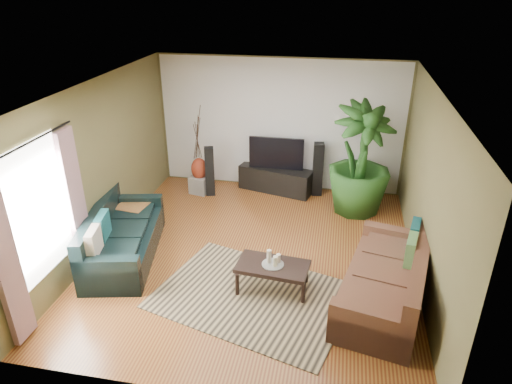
% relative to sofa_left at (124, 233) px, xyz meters
% --- Properties ---
extents(floor, '(5.50, 5.50, 0.00)m').
position_rel_sofa_left_xyz_m(floor, '(2.02, 0.39, -0.42)').
color(floor, brown).
rests_on(floor, ground).
extents(ceiling, '(5.50, 5.50, 0.00)m').
position_rel_sofa_left_xyz_m(ceiling, '(2.02, 0.39, 2.28)').
color(ceiling, white).
rests_on(ceiling, ground).
extents(wall_back, '(5.00, 0.00, 5.00)m').
position_rel_sofa_left_xyz_m(wall_back, '(2.02, 3.14, 0.93)').
color(wall_back, brown).
rests_on(wall_back, ground).
extents(wall_front, '(5.00, 0.00, 5.00)m').
position_rel_sofa_left_xyz_m(wall_front, '(2.02, -2.36, 0.93)').
color(wall_front, brown).
rests_on(wall_front, ground).
extents(wall_left, '(0.00, 5.50, 5.50)m').
position_rel_sofa_left_xyz_m(wall_left, '(-0.48, 0.39, 0.92)').
color(wall_left, brown).
rests_on(wall_left, ground).
extents(wall_right, '(0.00, 5.50, 5.50)m').
position_rel_sofa_left_xyz_m(wall_right, '(4.52, 0.39, 0.92)').
color(wall_right, brown).
rests_on(wall_right, ground).
extents(backwall_panel, '(4.90, 0.00, 4.90)m').
position_rel_sofa_left_xyz_m(backwall_panel, '(2.02, 3.13, 0.93)').
color(backwall_panel, white).
rests_on(backwall_panel, ground).
extents(window_pane, '(0.00, 1.80, 1.80)m').
position_rel_sofa_left_xyz_m(window_pane, '(-0.46, -1.21, 0.97)').
color(window_pane, white).
rests_on(window_pane, ground).
extents(curtain_near, '(0.08, 0.35, 2.20)m').
position_rel_sofa_left_xyz_m(curtain_near, '(-0.41, -1.96, 0.72)').
color(curtain_near, gray).
rests_on(curtain_near, ground).
extents(curtain_far, '(0.08, 0.35, 2.20)m').
position_rel_sofa_left_xyz_m(curtain_far, '(-0.41, -0.46, 0.72)').
color(curtain_far, gray).
rests_on(curtain_far, ground).
extents(curtain_rod, '(0.03, 1.90, 0.03)m').
position_rel_sofa_left_xyz_m(curtain_rod, '(-0.41, -1.21, 1.87)').
color(curtain_rod, black).
rests_on(curtain_rod, ground).
extents(sofa_left, '(1.33, 2.26, 0.85)m').
position_rel_sofa_left_xyz_m(sofa_left, '(0.00, 0.00, 0.00)').
color(sofa_left, black).
rests_on(sofa_left, floor).
extents(sofa_right, '(1.46, 2.39, 0.85)m').
position_rel_sofa_left_xyz_m(sofa_right, '(3.99, -0.36, 0.00)').
color(sofa_right, brown).
rests_on(sofa_right, floor).
extents(area_rug, '(3.02, 2.49, 0.01)m').
position_rel_sofa_left_xyz_m(area_rug, '(2.20, -0.62, -0.42)').
color(area_rug, tan).
rests_on(area_rug, floor).
extents(coffee_table, '(1.06, 0.65, 0.41)m').
position_rel_sofa_left_xyz_m(coffee_table, '(2.45, -0.39, -0.22)').
color(coffee_table, black).
rests_on(coffee_table, floor).
extents(candle_tray, '(0.31, 0.31, 0.01)m').
position_rel_sofa_left_xyz_m(candle_tray, '(2.45, -0.39, -0.01)').
color(candle_tray, gray).
rests_on(candle_tray, coffee_table).
extents(candle_tall, '(0.06, 0.06, 0.20)m').
position_rel_sofa_left_xyz_m(candle_tall, '(2.39, -0.36, 0.10)').
color(candle_tall, beige).
rests_on(candle_tall, candle_tray).
extents(candle_mid, '(0.06, 0.06, 0.16)m').
position_rel_sofa_left_xyz_m(candle_mid, '(2.49, -0.43, 0.08)').
color(candle_mid, beige).
rests_on(candle_mid, candle_tray).
extents(candle_short, '(0.06, 0.06, 0.13)m').
position_rel_sofa_left_xyz_m(candle_short, '(2.52, -0.33, 0.07)').
color(candle_short, beige).
rests_on(candle_short, candle_tray).
extents(tv_stand, '(1.58, 0.82, 0.51)m').
position_rel_sofa_left_xyz_m(tv_stand, '(2.00, 2.89, -0.17)').
color(tv_stand, black).
rests_on(tv_stand, floor).
extents(television, '(1.11, 0.06, 0.66)m').
position_rel_sofa_left_xyz_m(television, '(2.00, 2.89, 0.41)').
color(television, black).
rests_on(television, tv_stand).
extents(speaker_left, '(0.23, 0.25, 1.01)m').
position_rel_sofa_left_xyz_m(speaker_left, '(0.70, 2.47, 0.08)').
color(speaker_left, black).
rests_on(speaker_left, floor).
extents(speaker_right, '(0.22, 0.24, 1.10)m').
position_rel_sofa_left_xyz_m(speaker_right, '(2.85, 2.89, 0.13)').
color(speaker_right, black).
rests_on(speaker_right, floor).
extents(potted_plant, '(1.61, 1.61, 2.08)m').
position_rel_sofa_left_xyz_m(potted_plant, '(3.63, 2.30, 0.62)').
color(potted_plant, '#214E1A').
rests_on(potted_plant, floor).
extents(plant_pot, '(0.38, 0.38, 0.30)m').
position_rel_sofa_left_xyz_m(plant_pot, '(3.63, 2.30, -0.28)').
color(plant_pot, black).
rests_on(plant_pot, floor).
extents(pedestal, '(0.43, 0.43, 0.36)m').
position_rel_sofa_left_xyz_m(pedestal, '(0.47, 2.52, -0.25)').
color(pedestal, gray).
rests_on(pedestal, floor).
extents(vase, '(0.33, 0.33, 0.46)m').
position_rel_sofa_left_xyz_m(vase, '(0.47, 2.52, 0.10)').
color(vase, maroon).
rests_on(vase, pedestal).
extents(side_table, '(0.55, 0.55, 0.53)m').
position_rel_sofa_left_xyz_m(side_table, '(-0.18, 0.76, -0.16)').
color(side_table, olive).
rests_on(side_table, floor).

